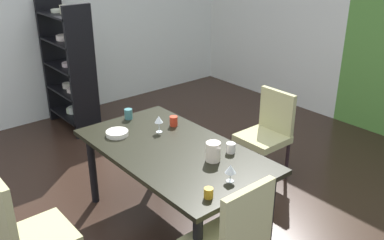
{
  "coord_description": "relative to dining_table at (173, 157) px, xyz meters",
  "views": [
    {
      "loc": [
        2.77,
        -1.95,
        2.35
      ],
      "look_at": [
        0.11,
        0.27,
        0.85
      ],
      "focal_mm": 40.0,
      "sensor_mm": 36.0,
      "label": 1
    }
  ],
  "objects": [
    {
      "name": "ground_plane",
      "position": [
        -0.26,
        0.07,
        -0.67
      ],
      "size": [
        5.69,
        6.38,
        0.02
      ],
      "primitive_type": "cube",
      "color": "black"
    },
    {
      "name": "back_panel_interior",
      "position": [
        -1.77,
        3.2,
        0.61
      ],
      "size": [
        2.67,
        0.1,
        2.53
      ],
      "primitive_type": "cube",
      "color": "silver",
      "rests_on": "ground_plane"
    },
    {
      "name": "left_interior_panel",
      "position": [
        -3.06,
        0.07,
        0.61
      ],
      "size": [
        0.1,
        6.38,
        2.53
      ],
      "primitive_type": "cube",
      "color": "silver",
      "rests_on": "ground_plane"
    },
    {
      "name": "dining_table",
      "position": [
        0.0,
        0.0,
        0.0
      ],
      "size": [
        1.71,
        0.94,
        0.74
      ],
      "color": "black",
      "rests_on": "ground_plane"
    },
    {
      "name": "chair_head_near",
      "position": [
        0.02,
        -1.26,
        -0.1
      ],
      "size": [
        0.44,
        0.44,
        1.01
      ],
      "color": "tan",
      "rests_on": "ground_plane"
    },
    {
      "name": "chair_head_far",
      "position": [
        -0.04,
        1.25,
        -0.14
      ],
      "size": [
        0.44,
        0.45,
        0.92
      ],
      "rotation": [
        0.0,
        0.0,
        3.14
      ],
      "color": "tan",
      "rests_on": "ground_plane"
    },
    {
      "name": "display_shelf",
      "position": [
        -2.54,
        0.28,
        0.16
      ],
      "size": [
        0.85,
        0.35,
        1.64
      ],
      "color": "black",
      "rests_on": "ground_plane"
    },
    {
      "name": "wine_glass_right",
      "position": [
        -0.33,
        0.1,
        0.2
      ],
      "size": [
        0.07,
        0.07,
        0.15
      ],
      "color": "silver",
      "rests_on": "dining_table"
    },
    {
      "name": "wine_glass_west",
      "position": [
        0.67,
        0.0,
        0.18
      ],
      "size": [
        0.08,
        0.08,
        0.13
      ],
      "color": "silver",
      "rests_on": "dining_table"
    },
    {
      "name": "serving_bowl_rear",
      "position": [
        -0.51,
        -0.22,
        0.11
      ],
      "size": [
        0.2,
        0.2,
        0.04
      ],
      "primitive_type": "cylinder",
      "color": "white",
      "rests_on": "dining_table"
    },
    {
      "name": "cup_front",
      "position": [
        0.36,
        0.32,
        0.13
      ],
      "size": [
        0.07,
        0.07,
        0.08
      ],
      "primitive_type": "cylinder",
      "color": "silver",
      "rests_on": "dining_table"
    },
    {
      "name": "cup_east",
      "position": [
        0.72,
        -0.25,
        0.12
      ],
      "size": [
        0.06,
        0.06,
        0.07
      ],
      "primitive_type": "cylinder",
      "color": "#B6851F",
      "rests_on": "dining_table"
    },
    {
      "name": "cup_center",
      "position": [
        -0.36,
        0.29,
        0.13
      ],
      "size": [
        0.07,
        0.07,
        0.09
      ],
      "primitive_type": "cylinder",
      "color": "red",
      "rests_on": "dining_table"
    },
    {
      "name": "cup_near_window",
      "position": [
        -0.76,
        0.06,
        0.13
      ],
      "size": [
        0.08,
        0.08,
        0.1
      ],
      "primitive_type": "cylinder",
      "color": "#396E70",
      "rests_on": "dining_table"
    },
    {
      "name": "pitcher_corner",
      "position": [
        0.37,
        0.12,
        0.16
      ],
      "size": [
        0.13,
        0.12,
        0.16
      ],
      "color": "#F6E6CF",
      "rests_on": "dining_table"
    }
  ]
}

